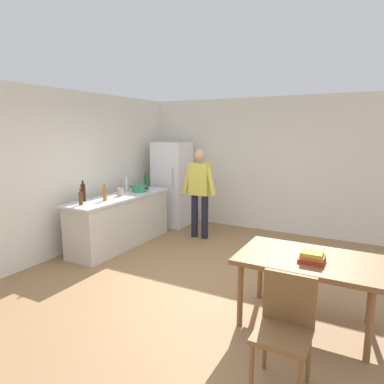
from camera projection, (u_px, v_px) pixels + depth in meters
name	position (u px, v px, depth m)	size (l,w,h in m)	color
ground_plane	(200.00, 285.00, 4.52)	(14.00, 14.00, 0.00)	#936D47
wall_back	(267.00, 165.00, 6.88)	(6.40, 0.12, 2.70)	silver
wall_left	(68.00, 172.00, 5.67)	(0.12, 5.60, 2.70)	silver
kitchen_counter	(121.00, 220.00, 6.07)	(0.64, 2.20, 0.90)	beige
refrigerator	(172.00, 184.00, 7.33)	(0.70, 0.67, 1.80)	white
person	(200.00, 188.00, 6.39)	(0.70, 0.22, 1.70)	#1E1E2D
dining_table	(308.00, 264.00, 3.49)	(1.40, 0.90, 0.75)	brown
chair	(285.00, 323.00, 2.67)	(0.42, 0.42, 0.91)	brown
cooking_pot	(139.00, 189.00, 6.39)	(0.40, 0.28, 0.12)	#2D845B
utensil_jar	(121.00, 191.00, 6.00)	(0.11, 0.11, 0.32)	tan
bottle_water_clear	(127.00, 185.00, 6.43)	(0.07, 0.07, 0.30)	silver
bottle_wine_dark	(83.00, 192.00, 5.53)	(0.08, 0.08, 0.34)	black
bottle_wine_green	(146.00, 182.00, 6.66)	(0.08, 0.08, 0.34)	#1E5123
bottle_beer_brown	(81.00, 198.00, 5.24)	(0.06, 0.06, 0.26)	#5B3314
bottle_oil_amber	(105.00, 194.00, 5.57)	(0.06, 0.06, 0.28)	#996619
book_stack	(312.00, 257.00, 3.34)	(0.25, 0.20, 0.11)	#B22D28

